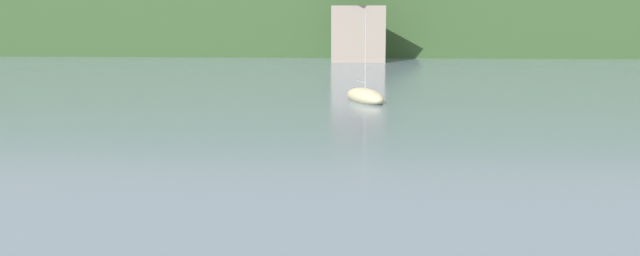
# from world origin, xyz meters

# --- Properties ---
(wooded_hillside) EXTENTS (352.00, 69.04, 29.40)m
(wooded_hillside) POSITION_xyz_m (4.94, 139.23, 5.10)
(wooded_hillside) COLOR #38562D
(wooded_hillside) RESTS_ON ground_plane
(shore_building_westcentral) EXTENTS (5.72, 4.74, 7.94)m
(shore_building_westcentral) POSITION_xyz_m (0.00, 93.60, 3.85)
(shore_building_westcentral) COLOR gray
(shore_building_westcentral) RESTS_ON ground_plane
(sailboat_far_3) EXTENTS (3.00, 4.77, 5.18)m
(sailboat_far_3) POSITION_xyz_m (1.10, 58.34, 0.22)
(sailboat_far_3) COLOR #CCBC8E
(sailboat_far_3) RESTS_ON ground_plane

